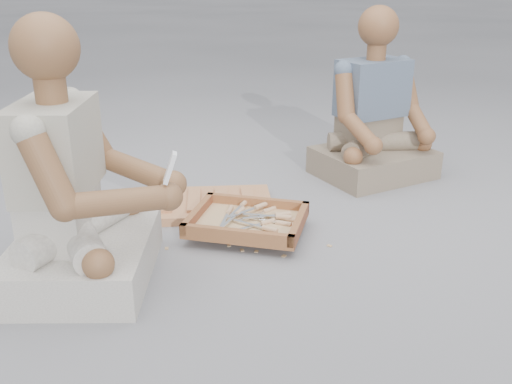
{
  "coord_description": "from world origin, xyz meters",
  "views": [
    {
      "loc": [
        -0.07,
        -1.97,
        1.1
      ],
      "look_at": [
        -0.04,
        0.07,
        0.3
      ],
      "focal_mm": 40.0,
      "sensor_mm": 36.0,
      "label": 1
    }
  ],
  "objects_px": {
    "tool_tray": "(247,221)",
    "companion": "(374,122)",
    "carved_panel": "(209,204)",
    "craftsman": "(75,196)"
  },
  "relations": [
    {
      "from": "companion",
      "to": "carved_panel",
      "type": "bearing_deg",
      "value": 0.31
    },
    {
      "from": "tool_tray",
      "to": "companion",
      "type": "relative_size",
      "value": 0.62
    },
    {
      "from": "carved_panel",
      "to": "tool_tray",
      "type": "xyz_separation_m",
      "value": [
        0.19,
        -0.3,
        0.04
      ]
    },
    {
      "from": "carved_panel",
      "to": "tool_tray",
      "type": "distance_m",
      "value": 0.36
    },
    {
      "from": "craftsman",
      "to": "companion",
      "type": "xyz_separation_m",
      "value": [
        1.33,
        1.15,
        -0.02
      ]
    },
    {
      "from": "craftsman",
      "to": "companion",
      "type": "height_order",
      "value": "craftsman"
    },
    {
      "from": "carved_panel",
      "to": "tool_tray",
      "type": "bearing_deg",
      "value": -57.72
    },
    {
      "from": "carved_panel",
      "to": "companion",
      "type": "bearing_deg",
      "value": 28.36
    },
    {
      "from": "carved_panel",
      "to": "tool_tray",
      "type": "height_order",
      "value": "tool_tray"
    },
    {
      "from": "carved_panel",
      "to": "companion",
      "type": "relative_size",
      "value": 0.66
    }
  ]
}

